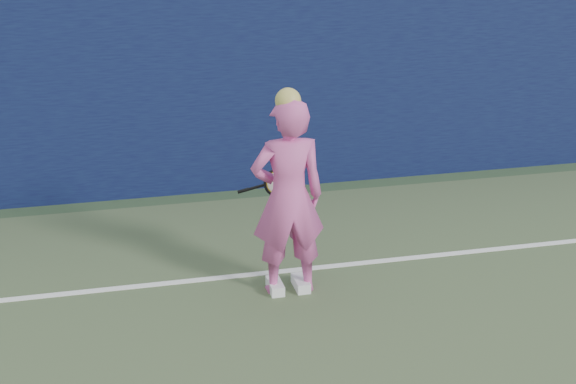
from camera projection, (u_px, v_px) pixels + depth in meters
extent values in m
cube|color=#0C0F35|center=(308.00, 82.00, 9.66)|extent=(24.00, 0.40, 2.50)
imported|color=#D1519B|center=(288.00, 198.00, 6.98)|extent=(0.66, 0.44, 1.80)
sphere|color=tan|center=(288.00, 101.00, 6.68)|extent=(0.22, 0.22, 0.22)
cube|color=white|center=(301.00, 284.00, 7.31)|extent=(0.12, 0.28, 0.10)
cube|color=white|center=(275.00, 286.00, 7.26)|extent=(0.12, 0.28, 0.10)
torus|color=black|center=(278.00, 182.00, 7.35)|extent=(0.28, 0.06, 0.28)
torus|color=gold|center=(278.00, 182.00, 7.35)|extent=(0.23, 0.04, 0.23)
cylinder|color=beige|center=(278.00, 182.00, 7.35)|extent=(0.22, 0.03, 0.22)
cylinder|color=black|center=(256.00, 187.00, 7.38)|extent=(0.25, 0.06, 0.09)
cylinder|color=black|center=(243.00, 191.00, 7.40)|extent=(0.12, 0.05, 0.06)
cube|color=white|center=(370.00, 262.00, 7.82)|extent=(11.00, 0.08, 0.01)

